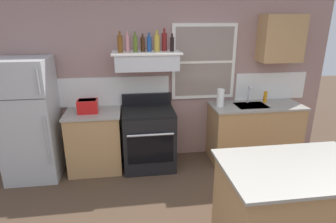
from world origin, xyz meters
TOP-DOWN VIEW (x-y plane):
  - back_wall at (0.03, 2.23)m, footprint 5.40×0.11m
  - refrigerator at (-1.90, 1.84)m, footprint 0.70×0.72m
  - counter_left_of_stove at (-1.05, 1.90)m, footprint 0.79×0.63m
  - toaster at (-1.11, 1.88)m, footprint 0.30×0.20m
  - stove_range at (-0.25, 1.86)m, footprint 0.76×0.69m
  - range_hood_shelf at (-0.25, 1.96)m, footprint 0.96×0.52m
  - bottle_amber_wine at (-0.61, 1.91)m, footprint 0.07×0.07m
  - bottle_rose_pink at (-0.51, 1.97)m, footprint 0.07×0.07m
  - bottle_olive_oil_square at (-0.40, 1.92)m, footprint 0.06×0.06m
  - bottle_brown_stout at (-0.30, 1.97)m, footprint 0.06×0.06m
  - bottle_blue_liqueur at (-0.20, 1.98)m, footprint 0.07×0.07m
  - bottle_champagne_gold_foil at (-0.10, 1.96)m, footprint 0.08×0.08m
  - bottle_red_label_wine at (0.01, 2.01)m, footprint 0.07×0.07m
  - bottle_balsamic_dark at (0.11, 1.94)m, footprint 0.06×0.06m
  - counter_right_with_sink at (1.45, 1.90)m, footprint 1.43×0.63m
  - sink_faucet at (1.35, 2.00)m, footprint 0.03×0.17m
  - paper_towel_roll at (0.85, 1.90)m, footprint 0.11×0.11m
  - dish_soap_bottle at (1.63, 2.00)m, footprint 0.06×0.06m
  - kitchen_island at (0.99, 0.04)m, footprint 1.40×0.90m
  - upper_cabinet_right at (1.80, 2.04)m, footprint 0.64×0.32m

SIDE VIEW (x-z plane):
  - counter_left_of_stove at x=-1.05m, z-range 0.00..0.91m
  - counter_right_with_sink at x=1.45m, z-range 0.00..0.91m
  - kitchen_island at x=0.99m, z-range 0.00..0.91m
  - stove_range at x=-0.25m, z-range -0.08..1.01m
  - refrigerator at x=-1.90m, z-range 0.00..1.70m
  - dish_soap_bottle at x=1.63m, z-range 0.91..1.09m
  - toaster at x=-1.11m, z-range 0.91..1.10m
  - paper_towel_roll at x=0.85m, z-range 0.91..1.18m
  - sink_faucet at x=1.35m, z-range 0.94..1.22m
  - back_wall at x=0.03m, z-range 0.00..2.70m
  - range_hood_shelf at x=-0.25m, z-range 1.50..1.75m
  - bottle_brown_stout at x=-0.30m, z-range 1.73..1.97m
  - bottle_balsamic_dark at x=0.11m, z-range 1.73..1.97m
  - bottle_blue_liqueur at x=-0.20m, z-range 1.72..1.98m
  - bottle_rose_pink at x=-0.51m, z-range 1.72..2.00m
  - bottle_olive_oil_square at x=-0.40m, z-range 1.72..2.00m
  - bottle_amber_wine at x=-0.61m, z-range 1.72..2.00m
  - bottle_champagne_gold_foil at x=-0.10m, z-range 1.72..2.01m
  - bottle_red_label_wine at x=0.01m, z-range 1.72..2.03m
  - upper_cabinet_right at x=1.80m, z-range 1.55..2.25m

